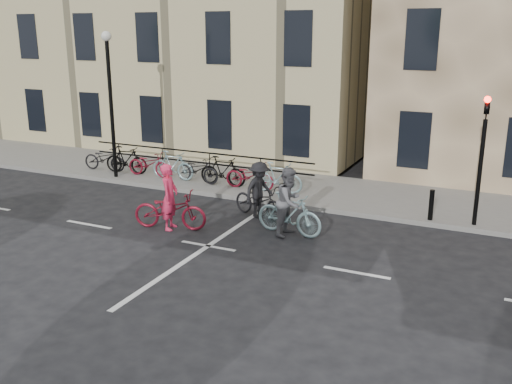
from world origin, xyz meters
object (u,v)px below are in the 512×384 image
at_px(traffic_light, 483,145).
at_px(cyclist_dark, 259,196).
at_px(cyclist_grey, 289,208).
at_px(cyclist_pink, 170,207).
at_px(lamp_post, 110,87).

height_order(traffic_light, cyclist_dark, traffic_light).
bearing_deg(cyclist_dark, traffic_light, -57.36).
bearing_deg(cyclist_dark, cyclist_grey, -108.49).
bearing_deg(cyclist_pink, lamp_post, 39.03).
distance_m(cyclist_pink, cyclist_grey, 3.39).
bearing_deg(traffic_light, cyclist_dark, -165.42).
bearing_deg(cyclist_grey, lamp_post, 78.49).
bearing_deg(traffic_light, cyclist_grey, -150.61).
bearing_deg(cyclist_grey, traffic_light, -53.92).
bearing_deg(lamp_post, cyclist_dark, -13.64).
relative_size(traffic_light, cyclist_grey, 1.92).
distance_m(traffic_light, cyclist_grey, 5.56).
xyz_separation_m(cyclist_pink, cyclist_dark, (1.84, 2.03, 0.02)).
relative_size(traffic_light, lamp_post, 0.74).
xyz_separation_m(lamp_post, cyclist_pink, (4.85, -3.66, -2.83)).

